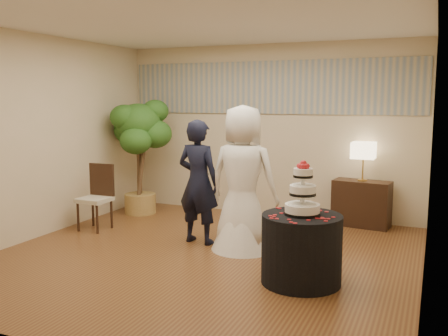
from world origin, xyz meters
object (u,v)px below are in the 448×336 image
at_px(bride, 243,178).
at_px(wedding_cake, 303,188).
at_px(cake_table, 301,249).
at_px(groom, 198,182).
at_px(console, 361,203).
at_px(table_lamp, 363,162).
at_px(ficus_tree, 139,156).
at_px(side_chair, 94,198).

height_order(bride, wedding_cake, bride).
bearing_deg(cake_table, groom, 150.84).
relative_size(wedding_cake, console, 0.68).
relative_size(table_lamp, ficus_tree, 0.30).
distance_m(groom, wedding_cake, 1.88).
bearing_deg(wedding_cake, cake_table, 0.00).
bearing_deg(wedding_cake, groom, 150.84).
xyz_separation_m(wedding_cake, console, (0.25, 2.66, -0.67)).
height_order(wedding_cake, table_lamp, wedding_cake).
xyz_separation_m(groom, table_lamp, (1.88, 1.75, 0.16)).
xyz_separation_m(table_lamp, side_chair, (-3.58, -1.76, -0.51)).
xyz_separation_m(groom, ficus_tree, (-1.67, 1.17, 0.15)).
bearing_deg(wedding_cake, console, 84.69).
bearing_deg(bride, console, -123.22).
bearing_deg(wedding_cake, side_chair, 164.78).
bearing_deg(side_chair, wedding_cake, -14.77).
bearing_deg(console, ficus_tree, -163.28).
distance_m(cake_table, console, 2.68).
bearing_deg(wedding_cake, table_lamp, 84.69).
xyz_separation_m(cake_table, wedding_cake, (0.00, 0.00, 0.65)).
height_order(cake_table, wedding_cake, wedding_cake).
bearing_deg(cake_table, ficus_tree, 147.78).
bearing_deg(side_chair, bride, -0.65).
height_order(groom, cake_table, groom).
distance_m(wedding_cake, table_lamp, 2.68).
bearing_deg(cake_table, console, 84.69).
bearing_deg(ficus_tree, table_lamp, 9.34).
bearing_deg(table_lamp, groom, -137.09).
bearing_deg(groom, wedding_cake, 157.63).
bearing_deg(bride, groom, -3.34).
bearing_deg(side_chair, ficus_tree, 88.90).
height_order(groom, wedding_cake, groom).
bearing_deg(console, side_chair, -146.48).
bearing_deg(ficus_tree, console, 9.34).
distance_m(bride, ficus_tree, 2.62).
height_order(groom, ficus_tree, ficus_tree).
distance_m(console, side_chair, 3.99).
relative_size(wedding_cake, side_chair, 0.59).
relative_size(console, ficus_tree, 0.43).
relative_size(groom, ficus_tree, 0.85).
height_order(cake_table, table_lamp, table_lamp).
relative_size(console, side_chair, 0.87).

